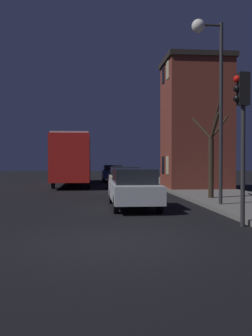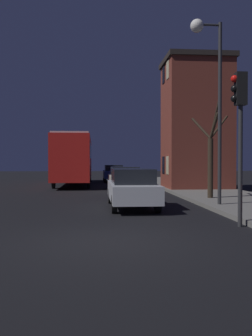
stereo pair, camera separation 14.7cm
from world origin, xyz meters
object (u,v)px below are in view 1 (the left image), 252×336
car_far_lane (112,173)px  streetlamp (210,70)px  bus (74,156)px  bare_tree (211,156)px  car_near_lane (133,187)px  car_mid_lane (124,178)px  traffic_light (242,116)px

car_far_lane → streetlamp: bearing=-82.0°
car_far_lane → bus: bearing=-127.1°
car_far_lane → bare_tree: bearing=-78.0°
car_near_lane → car_mid_lane: (0.37, 8.35, -0.02)m
traffic_light → bus: bearing=106.3°
streetlamp → bare_tree: bearing=70.6°
traffic_light → bare_tree: (1.23, 6.43, -1.01)m
streetlamp → bare_tree: 4.17m
car_near_lane → car_far_lane: size_ratio=0.99×
car_near_lane → car_mid_lane: car_near_lane is taller
bare_tree → bus: (-6.75, 12.49, 0.14)m
bare_tree → car_mid_lane: (-3.38, 6.32, -1.26)m
bare_tree → car_mid_lane: 7.28m
traffic_light → car_mid_lane: bearing=99.6°
bare_tree → bus: bearing=118.4°
streetlamp → car_near_lane: bearing=171.2°
traffic_light → bare_tree: bearing=79.2°
streetlamp → car_mid_lane: streetlamp is taller
traffic_light → car_mid_lane: traffic_light is taller
traffic_light → bus: size_ratio=0.35×
bus → car_near_lane: size_ratio=2.55×
bus → car_far_lane: size_ratio=2.51×
streetlamp → bus: 16.38m
streetlamp → bus: streetlamp is taller
traffic_light → car_far_lane: traffic_light is taller
traffic_light → car_mid_lane: 13.13m
streetlamp → car_near_lane: size_ratio=1.49×
streetlamp → car_mid_lane: 10.20m
streetlamp → bare_tree: streetlamp is taller
streetlamp → bus: size_ratio=0.59×
bus → car_near_lane: bearing=-78.4°
car_mid_lane → car_far_lane: car_far_lane is taller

